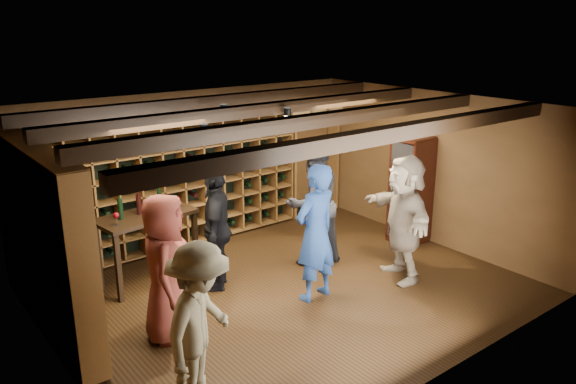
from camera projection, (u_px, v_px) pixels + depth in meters
ground at (288, 290)px, 7.73m from camera, size 6.00×6.00×0.00m
room_shell at (285, 115)px, 7.05m from camera, size 6.00×6.00×6.00m
wine_rack_back at (171, 180)px, 8.84m from camera, size 4.65×0.30×2.20m
wine_rack_left at (46, 243)px, 6.35m from camera, size 0.30×2.65×2.20m
crate_shelf at (314, 132)px, 10.43m from camera, size 1.20×0.32×2.07m
display_cabinet at (411, 192)px, 9.22m from camera, size 0.55×0.50×1.75m
man_blue_shirt at (315, 233)px, 7.27m from camera, size 0.72×0.51×1.84m
man_grey_suit at (313, 203)px, 8.36m from camera, size 0.99×0.81×1.90m
guest_red_floral at (166, 268)px, 6.33m from camera, size 0.91×1.02×1.75m
guest_woman_black at (217, 229)px, 7.61m from camera, size 0.95×1.04×1.71m
guest_khaki at (200, 325)px, 5.25m from camera, size 1.23×1.13×1.66m
guest_beige at (404, 218)px, 7.87m from camera, size 1.13×1.76×1.81m
tasting_table at (146, 223)px, 7.75m from camera, size 1.40×0.82×1.28m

